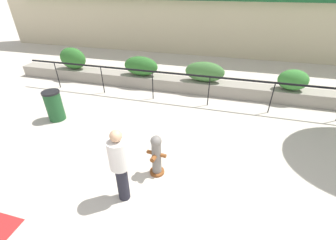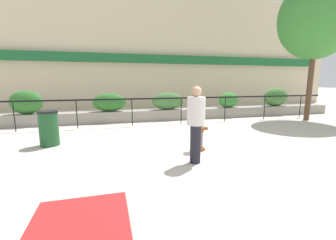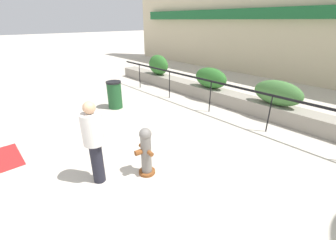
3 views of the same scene
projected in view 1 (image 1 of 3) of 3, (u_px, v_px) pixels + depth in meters
ground_plane at (179, 217)px, 4.42m from camera, size 120.00×120.00×0.00m
planter_wall_low at (211, 88)px, 9.22m from camera, size 18.00×0.70×0.50m
fence_railing_segment at (210, 80)px, 7.92m from camera, size 15.00×0.05×1.15m
hedge_bush_0 at (73, 58)px, 10.24m from camera, size 1.26×0.67×0.97m
hedge_bush_1 at (141, 66)px, 9.55m from camera, size 1.48×0.64×0.81m
hedge_bush_2 at (205, 72)px, 8.95m from camera, size 1.57×0.59×0.80m
hedge_bush_3 at (293, 80)px, 8.24m from camera, size 1.07×0.69×0.77m
fire_hydrant at (156, 155)px, 5.17m from camera, size 0.48×0.45×1.08m
pedestrian at (120, 162)px, 4.33m from camera, size 0.57×0.57×1.73m
trash_bin at (54, 106)px, 7.34m from camera, size 0.55×0.55×1.01m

